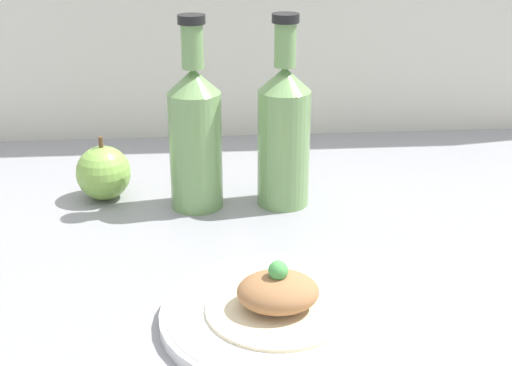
{
  "coord_description": "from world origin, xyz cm",
  "views": [
    {
      "loc": [
        -5.99,
        -75.71,
        42.21
      ],
      "look_at": [
        0.4,
        4.33,
        9.63
      ],
      "focal_mm": 50.0,
      "sensor_mm": 36.0,
      "label": 1
    }
  ],
  "objects_px": {
    "plate": "(278,314)",
    "plated_food": "(278,296)",
    "cider_bottle_right": "(284,132)",
    "apple": "(103,173)",
    "cider_bottle_left": "(195,134)"
  },
  "relations": [
    {
      "from": "cider_bottle_left",
      "to": "cider_bottle_right",
      "type": "xyz_separation_m",
      "value": [
        0.13,
        0.0,
        0.0
      ]
    },
    {
      "from": "plated_food",
      "to": "cider_bottle_left",
      "type": "xyz_separation_m",
      "value": [
        -0.08,
        0.31,
        0.08
      ]
    },
    {
      "from": "cider_bottle_left",
      "to": "cider_bottle_right",
      "type": "height_order",
      "value": "same"
    },
    {
      "from": "plated_food",
      "to": "cider_bottle_left",
      "type": "bearing_deg",
      "value": 104.98
    },
    {
      "from": "cider_bottle_left",
      "to": "plated_food",
      "type": "bearing_deg",
      "value": -75.02
    },
    {
      "from": "cider_bottle_left",
      "to": "apple",
      "type": "distance_m",
      "value": 0.16
    },
    {
      "from": "cider_bottle_left",
      "to": "apple",
      "type": "height_order",
      "value": "cider_bottle_left"
    },
    {
      "from": "plate",
      "to": "cider_bottle_right",
      "type": "xyz_separation_m",
      "value": [
        0.04,
        0.31,
        0.1
      ]
    },
    {
      "from": "plated_food",
      "to": "cider_bottle_left",
      "type": "relative_size",
      "value": 0.56
    },
    {
      "from": "plate",
      "to": "cider_bottle_left",
      "type": "distance_m",
      "value": 0.34
    },
    {
      "from": "plate",
      "to": "cider_bottle_left",
      "type": "xyz_separation_m",
      "value": [
        -0.08,
        0.31,
        0.1
      ]
    },
    {
      "from": "plate",
      "to": "plated_food",
      "type": "xyz_separation_m",
      "value": [
        0.0,
        0.0,
        0.02
      ]
    },
    {
      "from": "plated_food",
      "to": "apple",
      "type": "bearing_deg",
      "value": 122.19
    },
    {
      "from": "plated_food",
      "to": "apple",
      "type": "height_order",
      "value": "apple"
    },
    {
      "from": "cider_bottle_right",
      "to": "apple",
      "type": "distance_m",
      "value": 0.27
    }
  ]
}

